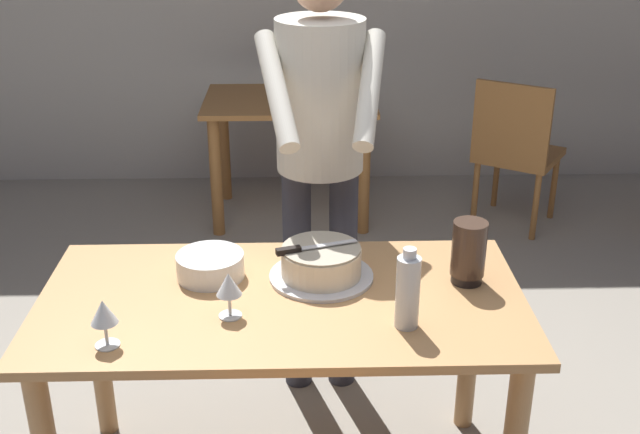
{
  "coord_description": "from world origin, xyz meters",
  "views": [
    {
      "loc": [
        0.06,
        -2.14,
        1.97
      ],
      "look_at": [
        0.13,
        0.27,
        0.9
      ],
      "focal_mm": 44.07,
      "sensor_mm": 36.0,
      "label": 1
    }
  ],
  "objects": [
    {
      "name": "cake_knife",
      "position": [
        0.06,
        0.1,
        0.87
      ],
      "size": [
        0.26,
        0.1,
        0.02
      ],
      "color": "silver",
      "rests_on": "cake_on_platter"
    },
    {
      "name": "wine_glass_far",
      "position": [
        -0.15,
        -0.11,
        0.85
      ],
      "size": [
        0.08,
        0.08,
        0.14
      ],
      "color": "silver",
      "rests_on": "main_dining_table"
    },
    {
      "name": "main_dining_table",
      "position": [
        0.0,
        0.0,
        0.63
      ],
      "size": [
        1.52,
        0.78,
        0.75
      ],
      "color": "tan",
      "rests_on": "ground_plane"
    },
    {
      "name": "person_cutting_cake",
      "position": [
        0.14,
        0.6,
        1.08
      ],
      "size": [
        0.47,
        0.56,
        1.72
      ],
      "color": "#2D2D38",
      "rests_on": "ground_plane"
    },
    {
      "name": "background_table",
      "position": [
        0.01,
        2.36,
        0.58
      ],
      "size": [
        1.0,
        0.7,
        0.74
      ],
      "color": "#9E6633",
      "rests_on": "ground_plane"
    },
    {
      "name": "hurricane_lamp",
      "position": [
        0.59,
        0.08,
        0.86
      ],
      "size": [
        0.11,
        0.11,
        0.21
      ],
      "color": "black",
      "rests_on": "main_dining_table"
    },
    {
      "name": "wine_glass_near",
      "position": [
        -0.48,
        -0.26,
        0.85
      ],
      "size": [
        0.08,
        0.08,
        0.14
      ],
      "color": "silver",
      "rests_on": "main_dining_table"
    },
    {
      "name": "cake_on_platter",
      "position": [
        0.13,
        0.12,
        0.8
      ],
      "size": [
        0.34,
        0.34,
        0.11
      ],
      "color": "silver",
      "rests_on": "main_dining_table"
    },
    {
      "name": "background_chair_1",
      "position": [
        1.31,
        2.14,
        0.49
      ],
      "size": [
        0.61,
        0.61,
        0.9
      ],
      "color": "#9E6633",
      "rests_on": "ground_plane"
    },
    {
      "name": "water_bottle",
      "position": [
        0.37,
        -0.18,
        0.86
      ],
      "size": [
        0.07,
        0.07,
        0.25
      ],
      "color": "silver",
      "rests_on": "main_dining_table"
    },
    {
      "name": "plate_stack",
      "position": [
        -0.23,
        0.14,
        0.79
      ],
      "size": [
        0.22,
        0.22,
        0.08
      ],
      "color": "white",
      "rests_on": "main_dining_table"
    }
  ]
}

